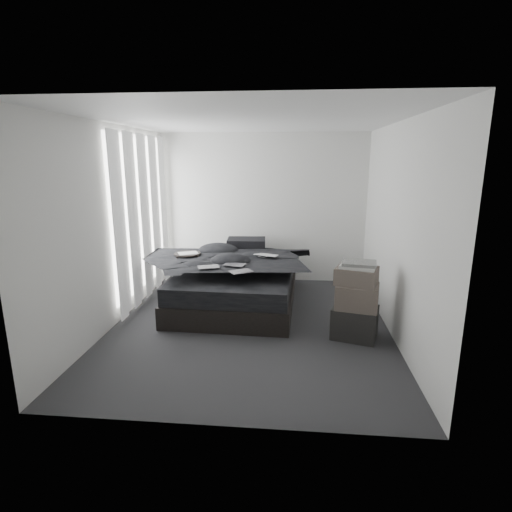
# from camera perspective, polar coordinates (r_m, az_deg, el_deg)

# --- Properties ---
(floor) EXTENTS (3.60, 4.20, 0.01)m
(floor) POSITION_cam_1_polar(r_m,az_deg,el_deg) (5.42, -0.80, -9.75)
(floor) COLOR #2D2D2F
(floor) RESTS_ON ground
(ceiling) EXTENTS (3.60, 4.20, 0.01)m
(ceiling) POSITION_cam_1_polar(r_m,az_deg,el_deg) (4.99, -0.91, 18.81)
(ceiling) COLOR white
(ceiling) RESTS_ON ground
(wall_back) EXTENTS (3.60, 0.01, 2.60)m
(wall_back) POSITION_cam_1_polar(r_m,az_deg,el_deg) (7.11, 0.99, 6.79)
(wall_back) COLOR silver
(wall_back) RESTS_ON ground
(wall_front) EXTENTS (3.60, 0.01, 2.60)m
(wall_front) POSITION_cam_1_polar(r_m,az_deg,el_deg) (3.02, -5.17, -2.85)
(wall_front) COLOR silver
(wall_front) RESTS_ON ground
(wall_left) EXTENTS (0.01, 4.20, 2.60)m
(wall_left) POSITION_cam_1_polar(r_m,az_deg,el_deg) (5.53, -19.77, 3.99)
(wall_left) COLOR silver
(wall_left) RESTS_ON ground
(wall_right) EXTENTS (0.01, 4.20, 2.60)m
(wall_right) POSITION_cam_1_polar(r_m,az_deg,el_deg) (5.17, 19.44, 3.39)
(wall_right) COLOR silver
(wall_right) RESTS_ON ground
(window_left) EXTENTS (0.02, 2.00, 2.30)m
(window_left) POSITION_cam_1_polar(r_m,az_deg,el_deg) (6.34, -16.24, 5.85)
(window_left) COLOR white
(window_left) RESTS_ON wall_left
(curtain_left) EXTENTS (0.06, 2.12, 2.48)m
(curtain_left) POSITION_cam_1_polar(r_m,az_deg,el_deg) (6.33, -15.78, 5.23)
(curtain_left) COLOR white
(curtain_left) RESTS_ON wall_left
(bed) EXTENTS (1.79, 2.32, 0.31)m
(bed) POSITION_cam_1_polar(r_m,az_deg,el_deg) (6.12, -2.77, -5.41)
(bed) COLOR black
(bed) RESTS_ON floor
(mattress) EXTENTS (1.72, 2.25, 0.24)m
(mattress) POSITION_cam_1_polar(r_m,az_deg,el_deg) (6.04, -2.80, -2.96)
(mattress) COLOR black
(mattress) RESTS_ON bed
(duvet) EXTENTS (1.73, 1.99, 0.26)m
(duvet) POSITION_cam_1_polar(r_m,az_deg,el_deg) (5.92, -2.92, -0.77)
(duvet) COLOR black
(duvet) RESTS_ON mattress
(pillow_lower) EXTENTS (0.70, 0.48, 0.15)m
(pillow_lower) POSITION_cam_1_polar(r_m,az_deg,el_deg) (6.83, -1.98, 0.74)
(pillow_lower) COLOR black
(pillow_lower) RESTS_ON mattress
(pillow_upper) EXTENTS (0.66, 0.48, 0.14)m
(pillow_upper) POSITION_cam_1_polar(r_m,az_deg,el_deg) (6.76, -1.38, 1.90)
(pillow_upper) COLOR black
(pillow_upper) RESTS_ON pillow_lower
(laptop) EXTENTS (0.42, 0.34, 0.03)m
(laptop) POSITION_cam_1_polar(r_m,az_deg,el_deg) (5.93, 1.21, 0.73)
(laptop) COLOR silver
(laptop) RESTS_ON duvet
(comic_a) EXTENTS (0.33, 0.27, 0.01)m
(comic_a) POSITION_cam_1_polar(r_m,az_deg,el_deg) (5.42, -6.82, -0.71)
(comic_a) COLOR black
(comic_a) RESTS_ON duvet
(comic_b) EXTENTS (0.32, 0.25, 0.01)m
(comic_b) POSITION_cam_1_polar(r_m,az_deg,el_deg) (5.51, -3.09, -0.34)
(comic_b) COLOR black
(comic_b) RESTS_ON duvet
(comic_c) EXTENTS (0.34, 0.31, 0.01)m
(comic_c) POSITION_cam_1_polar(r_m,az_deg,el_deg) (5.17, -2.20, -1.20)
(comic_c) COLOR black
(comic_c) RESTS_ON duvet
(side_stand) EXTENTS (0.50, 0.50, 0.74)m
(side_stand) POSITION_cam_1_polar(r_m,az_deg,el_deg) (6.29, -9.64, -2.97)
(side_stand) COLOR black
(side_stand) RESTS_ON floor
(papers) EXTENTS (0.35, 0.32, 0.01)m
(papers) POSITION_cam_1_polar(r_m,az_deg,el_deg) (6.18, -9.68, 0.38)
(papers) COLOR white
(papers) RESTS_ON side_stand
(floor_books) EXTENTS (0.19, 0.22, 0.13)m
(floor_books) POSITION_cam_1_polar(r_m,az_deg,el_deg) (6.41, -8.68, -5.50)
(floor_books) COLOR black
(floor_books) RESTS_ON floor
(box_lower) EXTENTS (0.63, 0.55, 0.39)m
(box_lower) POSITION_cam_1_polar(r_m,az_deg,el_deg) (5.13, 13.91, -9.18)
(box_lower) COLOR black
(box_lower) RESTS_ON floor
(box_mid) EXTENTS (0.57, 0.49, 0.30)m
(box_mid) POSITION_cam_1_polar(r_m,az_deg,el_deg) (5.00, 14.24, -5.59)
(box_mid) COLOR #574C44
(box_mid) RESTS_ON box_lower
(box_upper) EXTENTS (0.57, 0.52, 0.21)m
(box_upper) POSITION_cam_1_polar(r_m,az_deg,el_deg) (4.94, 14.17, -2.75)
(box_upper) COLOR #574C44
(box_upper) RESTS_ON box_mid
(art_book_white) EXTENTS (0.48, 0.42, 0.04)m
(art_book_white) POSITION_cam_1_polar(r_m,az_deg,el_deg) (4.90, 14.39, -1.38)
(art_book_white) COLOR silver
(art_book_white) RESTS_ON box_upper
(art_book_snake) EXTENTS (0.44, 0.38, 0.04)m
(art_book_snake) POSITION_cam_1_polar(r_m,az_deg,el_deg) (4.88, 14.53, -0.99)
(art_book_snake) COLOR silver
(art_book_snake) RESTS_ON art_book_white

